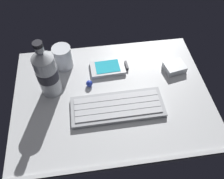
# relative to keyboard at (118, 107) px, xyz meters

# --- Properties ---
(ground_plane) EXTENTS (0.64, 0.48, 0.03)m
(ground_plane) POSITION_rel_keyboard_xyz_m (-0.01, 0.05, -0.02)
(ground_plane) COLOR #B7BABC
(keyboard) EXTENTS (0.29, 0.11, 0.02)m
(keyboard) POSITION_rel_keyboard_xyz_m (0.00, 0.00, 0.00)
(keyboard) COLOR #93969B
(keyboard) RESTS_ON ground_plane
(handheld_device) EXTENTS (0.13, 0.08, 0.02)m
(handheld_device) POSITION_rel_keyboard_xyz_m (-0.00, 0.17, -0.00)
(handheld_device) COLOR #B7BABF
(handheld_device) RESTS_ON ground_plane
(juice_cup) EXTENTS (0.06, 0.06, 0.09)m
(juice_cup) POSITION_rel_keyboard_xyz_m (-0.16, 0.21, 0.03)
(juice_cup) COLOR silver
(juice_cup) RESTS_ON ground_plane
(water_bottle) EXTENTS (0.07, 0.07, 0.21)m
(water_bottle) POSITION_rel_keyboard_xyz_m (-0.20, 0.10, 0.08)
(water_bottle) COLOR silver
(water_bottle) RESTS_ON ground_plane
(charger_block) EXTENTS (0.08, 0.07, 0.02)m
(charger_block) POSITION_rel_keyboard_xyz_m (0.22, 0.13, 0.00)
(charger_block) COLOR silver
(charger_block) RESTS_ON ground_plane
(trackball_mouse) EXTENTS (0.02, 0.02, 0.02)m
(trackball_mouse) POSITION_rel_keyboard_xyz_m (-0.08, 0.10, 0.00)
(trackball_mouse) COLOR #2338B2
(trackball_mouse) RESTS_ON ground_plane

